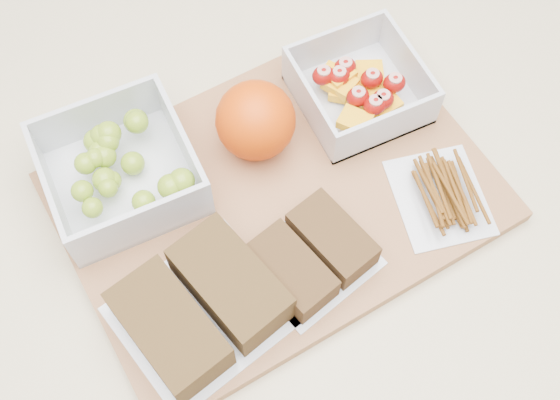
# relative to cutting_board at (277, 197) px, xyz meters

# --- Properties ---
(counter) EXTENTS (1.20, 0.90, 0.90)m
(counter) POSITION_rel_cutting_board_xyz_m (-0.01, -0.03, -0.46)
(counter) COLOR beige
(counter) RESTS_ON ground
(cutting_board) EXTENTS (0.45, 0.34, 0.02)m
(cutting_board) POSITION_rel_cutting_board_xyz_m (0.00, 0.00, 0.00)
(cutting_board) COLOR #A26B43
(cutting_board) RESTS_ON counter
(grape_container) EXTENTS (0.14, 0.14, 0.06)m
(grape_container) POSITION_rel_cutting_board_xyz_m (-0.13, 0.08, 0.03)
(grape_container) COLOR silver
(grape_container) RESTS_ON cutting_board
(fruit_container) EXTENTS (0.12, 0.12, 0.05)m
(fruit_container) POSITION_rel_cutting_board_xyz_m (0.13, 0.07, 0.03)
(fruit_container) COLOR silver
(fruit_container) RESTS_ON cutting_board
(orange) EXTENTS (0.08, 0.08, 0.08)m
(orange) POSITION_rel_cutting_board_xyz_m (0.01, 0.06, 0.05)
(orange) COLOR #E74705
(orange) RESTS_ON cutting_board
(sandwich_bag_left) EXTENTS (0.17, 0.16, 0.05)m
(sandwich_bag_left) POSITION_rel_cutting_board_xyz_m (-0.12, -0.09, 0.03)
(sandwich_bag_left) COLOR silver
(sandwich_bag_left) RESTS_ON cutting_board
(sandwich_bag_center) EXTENTS (0.13, 0.12, 0.03)m
(sandwich_bag_center) POSITION_rel_cutting_board_xyz_m (-0.00, -0.08, 0.02)
(sandwich_bag_center) COLOR silver
(sandwich_bag_center) RESTS_ON cutting_board
(pretzel_bag) EXTENTS (0.11, 0.12, 0.02)m
(pretzel_bag) POSITION_rel_cutting_board_xyz_m (0.15, -0.07, 0.02)
(pretzel_bag) COLOR silver
(pretzel_bag) RESTS_ON cutting_board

